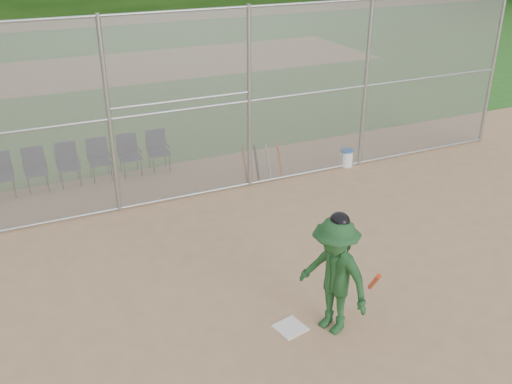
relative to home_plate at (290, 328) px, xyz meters
name	(u,v)px	position (x,y,z in m)	size (l,w,h in m)	color
ground	(325,321)	(0.56, -0.08, -0.01)	(100.00, 100.00, 0.00)	tan
grass_strip	(97,70)	(0.56, 17.92, 0.00)	(100.00, 100.00, 0.00)	#27681F
dirt_patch_far	(97,70)	(0.56, 17.92, 0.00)	(24.00, 24.00, 0.00)	tan
backstop_fence	(205,103)	(0.56, 4.92, 2.06)	(16.09, 0.09, 4.00)	gray
home_plate	(290,328)	(0.00, 0.00, 0.00)	(0.41, 0.41, 0.02)	white
batter_at_plate	(334,275)	(0.55, -0.24, 0.92)	(1.10, 1.37, 1.92)	#205127
water_cooler	(346,157)	(4.21, 4.99, 0.21)	(0.34, 0.34, 0.43)	white
spare_bats	(262,163)	(1.99, 5.14, 0.40)	(0.96, 0.39, 0.83)	#D84C14
chair_3	(2,176)	(-3.57, 6.69, 0.47)	(0.54, 0.52, 0.96)	#0F1939
chair_4	(36,171)	(-2.87, 6.69, 0.47)	(0.54, 0.52, 0.96)	#0F1939
chair_5	(68,165)	(-2.16, 6.69, 0.47)	(0.54, 0.52, 0.96)	#0F1939
chair_6	(100,160)	(-1.46, 6.69, 0.47)	(0.54, 0.52, 0.96)	#0F1939
chair_7	(130,156)	(-0.75, 6.69, 0.47)	(0.54, 0.52, 0.96)	#0F1939
chair_8	(159,151)	(-0.05, 6.69, 0.47)	(0.54, 0.52, 0.96)	#0F1939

